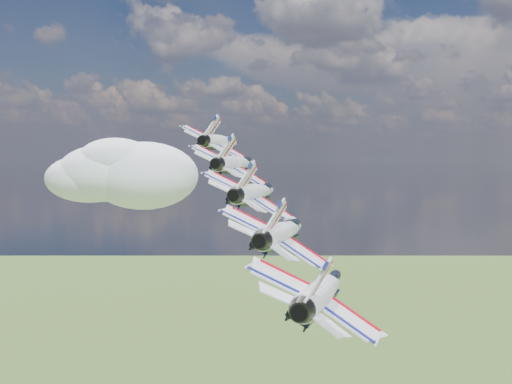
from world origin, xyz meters
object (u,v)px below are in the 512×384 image
Objects in this scene: jet_1 at (236,163)px; jet_0 at (222,142)px; jet_4 at (323,290)px; jet_3 at (283,232)px; jet_2 at (256,192)px.

jet_0 is at bearing 119.83° from jet_1.
jet_0 is 1.00× the size of jet_4.
jet_3 is (26.03, -23.14, -9.13)m from jet_0.
jet_1 is 1.00× the size of jet_4.
jet_3 reaches higher than jet_4.
jet_2 is 12.00m from jet_3.
jet_4 is (8.68, -7.71, -3.04)m from jet_3.
jet_1 is at bearing 119.83° from jet_4.
jet_2 is at bearing -60.17° from jet_0.
jet_1 reaches higher than jet_4.
jet_1 is at bearing 119.83° from jet_3.
jet_4 is (26.03, -23.14, -9.13)m from jet_1.
jet_2 is 1.00× the size of jet_4.
jet_1 is (8.68, -7.71, -3.04)m from jet_0.
jet_2 is 1.00× the size of jet_3.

